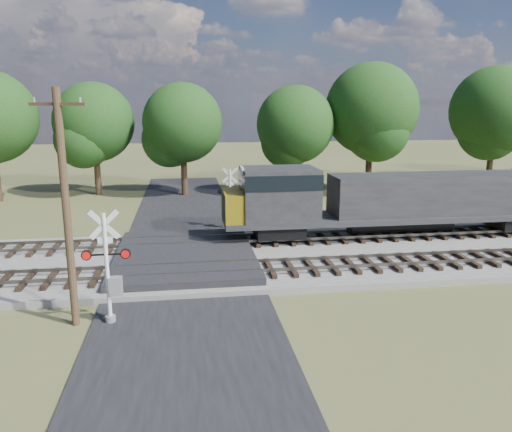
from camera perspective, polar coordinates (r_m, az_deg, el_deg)
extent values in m
plane|color=#4C502A|center=(25.58, -8.07, -5.74)|extent=(160.00, 160.00, 0.00)
cube|color=gray|center=(27.82, 13.03, -4.09)|extent=(140.00, 10.00, 0.30)
cube|color=black|center=(25.56, -8.07, -5.66)|extent=(7.00, 60.00, 0.08)
cube|color=#262628|center=(25.96, -8.10, -4.73)|extent=(7.00, 9.00, 0.62)
cube|color=black|center=(23.63, -3.19, -6.21)|extent=(44.00, 2.60, 0.18)
cube|color=#57524A|center=(24.87, 15.73, -5.30)|extent=(140.00, 0.08, 0.15)
cube|color=#57524A|center=(26.12, 14.47, -4.35)|extent=(140.00, 0.08, 0.15)
cube|color=black|center=(28.39, -4.08, -2.94)|extent=(44.00, 2.60, 0.18)
cube|color=#57524A|center=(29.31, 11.82, -2.35)|extent=(140.00, 0.08, 0.15)
cube|color=#57524A|center=(30.62, 10.92, -1.65)|extent=(140.00, 0.08, 0.15)
cylinder|color=silver|center=(19.13, -16.65, -5.90)|extent=(0.15, 0.15, 4.25)
cylinder|color=gray|center=(19.83, -16.28, -11.29)|extent=(0.38, 0.38, 0.32)
cube|color=silver|center=(18.67, -16.98, -0.95)|extent=(1.11, 0.05, 1.11)
cube|color=silver|center=(18.67, -16.98, -0.95)|extent=(1.11, 0.05, 1.11)
cube|color=silver|center=(18.81, -16.86, -2.68)|extent=(0.53, 0.04, 0.23)
cube|color=black|center=(18.96, -16.76, -4.23)|extent=(1.70, 0.08, 0.06)
cylinder|color=red|center=(19.08, -18.81, -4.26)|extent=(0.38, 0.11, 0.38)
cylinder|color=red|center=(18.86, -14.69, -4.19)|extent=(0.38, 0.11, 0.38)
cube|color=gray|center=(19.30, -15.74, -7.68)|extent=(0.48, 0.32, 0.69)
cylinder|color=silver|center=(32.29, -2.97, 1.89)|extent=(0.14, 0.14, 3.94)
cylinder|color=gray|center=(32.69, -2.93, -1.25)|extent=(0.35, 0.35, 0.30)
cube|color=silver|center=(32.03, -3.00, 4.65)|extent=(1.02, 0.21, 1.03)
cube|color=silver|center=(32.03, -3.00, 4.65)|extent=(1.02, 0.21, 1.03)
cube|color=silver|center=(32.11, -2.99, 3.70)|extent=(0.49, 0.11, 0.22)
cube|color=black|center=(32.19, -2.98, 2.83)|extent=(1.56, 0.32, 0.06)
cylinder|color=red|center=(32.15, -1.84, 2.83)|extent=(0.37, 0.16, 0.35)
cylinder|color=red|center=(32.25, -4.12, 2.83)|extent=(0.37, 0.16, 0.35)
cube|color=gray|center=(32.43, -3.39, 0.86)|extent=(0.49, 0.37, 0.64)
cylinder|color=#382A19|center=(18.91, -20.84, 0.44)|extent=(0.29, 0.29, 8.62)
cube|color=#382A19|center=(18.53, -21.78, 11.80)|extent=(2.02, 0.82, 0.11)
cube|color=#44291D|center=(38.01, 4.22, 2.41)|extent=(4.11, 4.11, 2.47)
cube|color=#2F2F32|center=(37.80, 4.26, 4.38)|extent=(4.52, 4.52, 0.18)
cylinder|color=black|center=(46.69, -17.70, 5.32)|extent=(0.56, 0.56, 4.94)
sphere|color=#153711|center=(46.38, -18.03, 10.16)|extent=(6.92, 6.92, 6.92)
cylinder|color=black|center=(44.56, -8.23, 5.44)|extent=(0.56, 0.56, 4.92)
sphere|color=#153711|center=(44.24, -8.39, 10.50)|extent=(6.88, 6.88, 6.88)
cylinder|color=black|center=(44.25, 4.42, 5.41)|extent=(0.56, 0.56, 4.80)
sphere|color=#153711|center=(43.92, 4.50, 10.39)|extent=(6.73, 6.73, 6.73)
cylinder|color=black|center=(46.26, 12.78, 6.08)|extent=(0.56, 0.56, 5.80)
sphere|color=#153711|center=(45.98, 13.07, 11.82)|extent=(8.12, 8.12, 8.12)
cylinder|color=black|center=(50.96, 25.19, 5.71)|extent=(0.56, 0.56, 5.68)
sphere|color=#153711|center=(50.69, 25.68, 10.80)|extent=(7.95, 7.95, 7.95)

